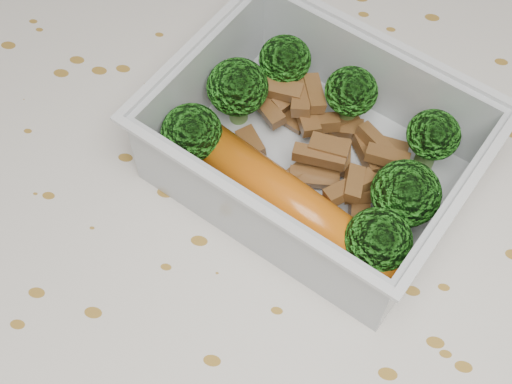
# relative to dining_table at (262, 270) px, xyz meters

# --- Properties ---
(dining_table) EXTENTS (1.40, 0.90, 0.75)m
(dining_table) POSITION_rel_dining_table_xyz_m (0.00, 0.00, 0.00)
(dining_table) COLOR brown
(dining_table) RESTS_ON ground
(tablecloth) EXTENTS (1.46, 0.96, 0.19)m
(tablecloth) POSITION_rel_dining_table_xyz_m (0.00, 0.00, 0.05)
(tablecloth) COLOR silver
(tablecloth) RESTS_ON dining_table
(lunch_container) EXTENTS (0.21, 0.19, 0.06)m
(lunch_container) POSITION_rel_dining_table_xyz_m (0.02, 0.03, 0.11)
(lunch_container) COLOR silver
(lunch_container) RESTS_ON tablecloth
(broccoli_florets) EXTENTS (0.16, 0.14, 0.04)m
(broccoli_florets) POSITION_rel_dining_table_xyz_m (0.03, 0.03, 0.12)
(broccoli_florets) COLOR #608C3F
(broccoli_florets) RESTS_ON lunch_container
(meat_pile) EXTENTS (0.10, 0.09, 0.03)m
(meat_pile) POSITION_rel_dining_table_xyz_m (0.03, 0.04, 0.11)
(meat_pile) COLOR brown
(meat_pile) RESTS_ON lunch_container
(sausage) EXTENTS (0.13, 0.08, 0.03)m
(sausage) POSITION_rel_dining_table_xyz_m (0.01, -0.01, 0.11)
(sausage) COLOR #C35A0F
(sausage) RESTS_ON lunch_container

